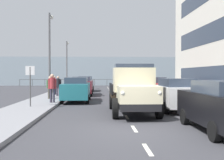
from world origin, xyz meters
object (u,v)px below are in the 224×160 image
Objects in this scene: car_black_kerbside_near at (221,105)px; pedestrian_with_bag at (52,83)px; pedestrian_couple_a at (50,86)px; car_grey_oppositeside_2 at (85,83)px; car_white_kerbside_1 at (175,94)px; car_maroon_oppositeside_1 at (82,86)px; pedestrian_near_railing at (54,84)px; lamp_post_far at (67,60)px; car_silver_kerbside_3 at (141,85)px; car_teal_oppositeside_0 at (76,89)px; street_sign at (30,79)px; pedestrian_couple_b at (58,84)px; car_red_kerbside_2 at (152,88)px; pedestrian_in_dark_coat at (52,86)px; lamp_post_promenade at (50,47)px; truck_vintage_cream at (133,90)px.

car_black_kerbside_near is 18.59m from pedestrian_with_bag.
car_grey_oppositeside_2 is at bearing -100.54° from pedestrian_couple_a.
car_white_kerbside_1 and car_maroon_oppositeside_1 have the same top height.
lamp_post_far reaches higher than pedestrian_near_railing.
car_teal_oppositeside_0 is (5.69, 7.18, 0.00)m from car_silver_kerbside_3.
street_sign reaches higher than car_teal_oppositeside_0.
pedestrian_near_railing is (0.56, -1.52, 0.01)m from pedestrian_couple_b.
pedestrian_near_railing is 9.18m from lamp_post_far.
pedestrian_in_dark_coat is (7.06, 3.15, 0.32)m from car_red_kerbside_2.
car_silver_kerbside_3 is 2.31× the size of pedestrian_in_dark_coat.
lamp_post_promenade reaches higher than street_sign.
pedestrian_with_bag is at bearing -81.63° from lamp_post_promenade.
truck_vintage_cream is 0.87× the size of lamp_post_promenade.
pedestrian_with_bag is (8.59, 0.53, 0.22)m from car_silver_kerbside_3.
car_grey_oppositeside_2 is 1.78× the size of street_sign.
car_black_kerbside_near is 24.94m from lamp_post_far.
pedestrian_in_dark_coat reaches higher than car_grey_oppositeside_2.
car_white_kerbside_1 is 0.90× the size of car_maroon_oppositeside_1.
car_silver_kerbside_3 is at bearing -128.40° from car_teal_oppositeside_0.
car_maroon_oppositeside_1 is (5.69, -10.33, 0.00)m from car_white_kerbside_1.
pedestrian_with_bag is 5.53m from lamp_post_promenade.
car_white_kerbside_1 is at bearing -90.00° from car_black_kerbside_near.
lamp_post_promenade reaches higher than pedestrian_in_dark_coat.
street_sign reaches higher than car_white_kerbside_1.
car_maroon_oppositeside_1 is at bearing -100.41° from pedestrian_in_dark_coat.
car_red_kerbside_2 is 2.39× the size of pedestrian_in_dark_coat.
pedestrian_near_railing is at bearing -87.01° from lamp_post_promenade.
pedestrian_couple_b is at bearing -60.81° from truck_vintage_cream.
car_red_kerbside_2 is at bearing -147.42° from street_sign.
street_sign is at bearing 90.35° from lamp_post_far.
car_white_kerbside_1 and car_silver_kerbside_3 have the same top height.
pedestrian_couple_b reaches higher than car_silver_kerbside_3.
pedestrian_in_dark_coat is 15.61m from lamp_post_far.
car_grey_oppositeside_2 is at bearing -70.66° from car_white_kerbside_1.
car_black_kerbside_near is at bearing 118.84° from pedestrian_near_railing.
street_sign is (0.02, 5.69, -2.34)m from lamp_post_promenade.
lamp_post_promenade is at bearing 71.87° from pedestrian_couple_b.
car_white_kerbside_1 is 2.25× the size of pedestrian_in_dark_coat.
pedestrian_with_bag is (6.17, -12.45, -0.06)m from truck_vintage_cream.
lamp_post_promenade reaches higher than car_black_kerbside_near.
pedestrian_with_bag is (1.53, -8.43, -0.11)m from pedestrian_in_dark_coat.
car_silver_kerbside_3 is at bearing 141.33° from lamp_post_far.
pedestrian_couple_b is 0.73× the size of street_sign.
pedestrian_near_railing is at bearing 16.50° from car_silver_kerbside_3.
truck_vintage_cream is 11.99m from pedestrian_near_railing.
car_red_kerbside_2 is 10.09m from pedestrian_with_bag.
car_teal_oppositeside_0 is at bearing 90.00° from car_grey_oppositeside_2.
street_sign is (7.93, -0.96, 0.79)m from car_white_kerbside_1.
pedestrian_couple_a reaches higher than car_teal_oppositeside_0.
pedestrian_in_dark_coat is 0.31× the size of lamp_post_far.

